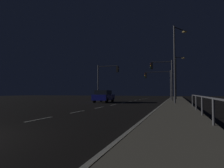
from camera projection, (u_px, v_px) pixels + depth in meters
ground_plane at (115, 105)px, 21.68m from camera, size 112.00×112.00×0.00m
sidewalk_right at (177, 105)px, 19.77m from camera, size 2.67×77.00×0.14m
lane_markings_center at (123, 103)px, 25.02m from camera, size 0.14×50.00×0.01m
lane_edge_line at (164, 103)px, 25.00m from camera, size 0.14×53.00×0.01m
car at (104, 96)px, 26.28m from camera, size 2.06×4.49×1.57m
traffic_light_mid_right at (158, 79)px, 33.68m from camera, size 4.34×0.40×4.80m
traffic_light_overhead_east at (107, 75)px, 31.65m from camera, size 3.53×0.35×5.63m
traffic_light_near_left at (163, 72)px, 28.79m from camera, size 3.08×0.65×5.74m
street_lamp_median at (176, 57)px, 22.29m from camera, size 1.53×2.10×8.44m
street_lamp_mid_block at (177, 74)px, 35.10m from camera, size 1.71×0.84×7.37m
barrier_fence at (207, 102)px, 8.74m from camera, size 0.09×16.62×0.98m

